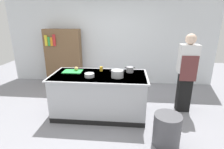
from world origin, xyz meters
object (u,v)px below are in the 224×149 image
object	(u,v)px
stock_pot	(117,74)
trash_bin	(167,130)
onion	(76,69)
juice_cup	(101,69)
sauce_pan	(130,70)
bookshelf	(64,57)
mixing_bowl	(89,75)
person_chef	(187,72)

from	to	relation	value
stock_pot	trash_bin	distance (m)	1.34
onion	juice_cup	xyz separation A→B (m)	(0.54, 0.07, -0.01)
sauce_pan	juice_cup	bearing A→B (deg)	177.80
bookshelf	mixing_bowl	bearing A→B (deg)	-57.55
juice_cup	trash_bin	bearing A→B (deg)	-42.08
sauce_pan	bookshelf	xyz separation A→B (m)	(-2.04, 1.56, -0.11)
sauce_pan	mixing_bowl	bearing A→B (deg)	-153.85
stock_pot	mixing_bowl	bearing A→B (deg)	-175.97
mixing_bowl	juice_cup	distance (m)	0.45
sauce_pan	juice_cup	world-z (taller)	sauce_pan
stock_pot	bookshelf	size ratio (longest dim) A/B	0.18
onion	juice_cup	world-z (taller)	onion
mixing_bowl	person_chef	world-z (taller)	person_chef
onion	trash_bin	size ratio (longest dim) A/B	0.17
trash_bin	person_chef	size ratio (longest dim) A/B	0.31
mixing_bowl	bookshelf	bearing A→B (deg)	122.45
person_chef	bookshelf	size ratio (longest dim) A/B	1.01
onion	bookshelf	size ratio (longest dim) A/B	0.05
juice_cup	onion	bearing A→B (deg)	-172.29
onion	juice_cup	size ratio (longest dim) A/B	0.89
onion	sauce_pan	size ratio (longest dim) A/B	0.41
onion	trash_bin	distance (m)	2.18
trash_bin	person_chef	xyz separation A→B (m)	(0.59, 1.19, 0.64)
sauce_pan	mixing_bowl	world-z (taller)	sauce_pan
person_chef	onion	bearing A→B (deg)	76.03
onion	person_chef	xyz separation A→B (m)	(2.37, 0.14, -0.05)
onion	mixing_bowl	xyz separation A→B (m)	(0.36, -0.34, -0.03)
stock_pot	mixing_bowl	xyz separation A→B (m)	(-0.55, -0.04, -0.03)
trash_bin	mixing_bowl	bearing A→B (deg)	153.48
juice_cup	person_chef	distance (m)	1.84
onion	sauce_pan	xyz separation A→B (m)	(1.16, 0.05, -0.00)
stock_pot	sauce_pan	world-z (taller)	stock_pot
sauce_pan	bookshelf	bearing A→B (deg)	142.58
person_chef	bookshelf	world-z (taller)	person_chef
sauce_pan	trash_bin	bearing A→B (deg)	-60.55
mixing_bowl	juice_cup	xyz separation A→B (m)	(0.17, 0.42, 0.01)
stock_pot	person_chef	xyz separation A→B (m)	(1.46, 0.44, -0.06)
mixing_bowl	juice_cup	size ratio (longest dim) A/B	1.94
onion	sauce_pan	bearing A→B (deg)	2.40
sauce_pan	mixing_bowl	xyz separation A→B (m)	(-0.80, -0.39, -0.02)
person_chef	bookshelf	distance (m)	3.57
stock_pot	juice_cup	distance (m)	0.53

